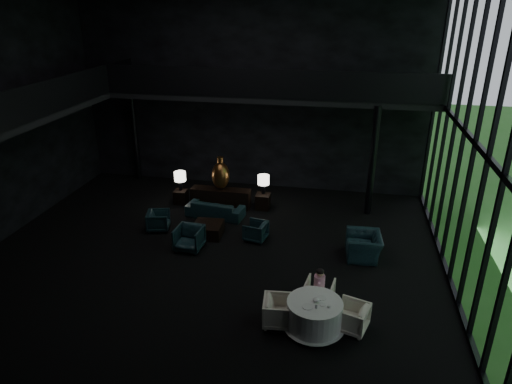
% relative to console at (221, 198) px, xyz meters
% --- Properties ---
extents(floor, '(14.00, 12.00, 0.02)m').
position_rel_console_xyz_m(floor, '(0.67, -3.53, -0.36)').
color(floor, black).
rests_on(floor, ground).
extents(wall_back, '(14.00, 0.04, 8.00)m').
position_rel_console_xyz_m(wall_back, '(0.67, 2.47, 3.64)').
color(wall_back, black).
rests_on(wall_back, ground).
extents(wall_front, '(14.00, 0.04, 8.00)m').
position_rel_console_xyz_m(wall_front, '(0.67, -9.53, 3.64)').
color(wall_front, black).
rests_on(wall_front, ground).
extents(curtain_wall, '(0.20, 12.00, 8.00)m').
position_rel_console_xyz_m(curtain_wall, '(7.62, -3.53, 3.64)').
color(curtain_wall, black).
rests_on(curtain_wall, ground).
extents(mezzanine_left, '(2.00, 12.00, 0.25)m').
position_rel_console_xyz_m(mezzanine_left, '(-5.33, -3.53, 3.64)').
color(mezzanine_left, black).
rests_on(mezzanine_left, wall_left).
extents(mezzanine_back, '(12.00, 2.00, 0.25)m').
position_rel_console_xyz_m(mezzanine_back, '(1.67, 1.47, 3.64)').
color(mezzanine_back, black).
rests_on(mezzanine_back, wall_back).
extents(railing_left, '(0.06, 12.00, 1.00)m').
position_rel_console_xyz_m(railing_left, '(-4.33, -3.53, 4.24)').
color(railing_left, black).
rests_on(railing_left, mezzanine_left).
extents(railing_back, '(12.00, 0.06, 1.00)m').
position_rel_console_xyz_m(railing_back, '(1.67, 0.47, 4.24)').
color(railing_back, black).
rests_on(railing_back, mezzanine_back).
extents(column_nw, '(0.24, 0.24, 4.00)m').
position_rel_console_xyz_m(column_nw, '(-4.33, 2.17, 1.64)').
color(column_nw, black).
rests_on(column_nw, floor).
extents(column_ne, '(0.24, 0.24, 4.00)m').
position_rel_console_xyz_m(column_ne, '(5.47, 0.47, 1.64)').
color(column_ne, black).
rests_on(column_ne, floor).
extents(console, '(2.25, 0.51, 0.72)m').
position_rel_console_xyz_m(console, '(0.00, 0.00, 0.00)').
color(console, black).
rests_on(console, floor).
extents(bronze_urn, '(0.66, 0.66, 1.24)m').
position_rel_console_xyz_m(bronze_urn, '(-0.00, 0.07, 0.89)').
color(bronze_urn, '#B67C43').
rests_on(bronze_urn, console).
extents(side_table_left, '(0.48, 0.48, 0.52)m').
position_rel_console_xyz_m(side_table_left, '(-1.60, -0.00, -0.10)').
color(side_table_left, black).
rests_on(side_table_left, floor).
extents(table_lamp_left, '(0.44, 0.44, 0.74)m').
position_rel_console_xyz_m(table_lamp_left, '(-1.60, 0.05, 0.70)').
color(table_lamp_left, black).
rests_on(table_lamp_left, side_table_left).
extents(side_table_right, '(0.52, 0.52, 0.57)m').
position_rel_console_xyz_m(side_table_right, '(1.60, 0.13, -0.07)').
color(side_table_right, black).
rests_on(side_table_right, floor).
extents(table_lamp_right, '(0.43, 0.43, 0.72)m').
position_rel_console_xyz_m(table_lamp_right, '(1.60, 0.21, 0.73)').
color(table_lamp_right, black).
rests_on(table_lamp_right, side_table_right).
extents(sofa, '(2.13, 0.85, 0.81)m').
position_rel_console_xyz_m(sofa, '(0.03, -0.89, 0.05)').
color(sofa, black).
rests_on(sofa, floor).
extents(lounge_armchair_west, '(0.78, 0.81, 0.70)m').
position_rel_console_xyz_m(lounge_armchair_west, '(-1.58, -2.26, -0.01)').
color(lounge_armchair_west, black).
rests_on(lounge_armchair_west, floor).
extents(lounge_armchair_east, '(0.67, 0.70, 0.62)m').
position_rel_console_xyz_m(lounge_armchair_east, '(1.81, -2.33, -0.05)').
color(lounge_armchair_east, black).
rests_on(lounge_armchair_east, floor).
extents(lounge_armchair_south, '(0.93, 0.88, 0.90)m').
position_rel_console_xyz_m(lounge_armchair_south, '(-0.12, -3.34, 0.09)').
color(lounge_armchair_south, black).
rests_on(lounge_armchair_south, floor).
extents(window_armchair, '(0.90, 1.30, 1.09)m').
position_rel_console_xyz_m(window_armchair, '(5.24, -2.75, 0.19)').
color(window_armchair, black).
rests_on(window_armchair, floor).
extents(coffee_table, '(0.98, 0.98, 0.42)m').
position_rel_console_xyz_m(coffee_table, '(0.18, -2.32, -0.15)').
color(coffee_table, black).
rests_on(coffee_table, floor).
extents(dining_table, '(1.50, 1.50, 0.75)m').
position_rel_console_xyz_m(dining_table, '(4.03, -6.36, -0.03)').
color(dining_table, white).
rests_on(dining_table, floor).
extents(dining_chair_north, '(0.75, 0.71, 0.69)m').
position_rel_console_xyz_m(dining_chair_north, '(4.08, -5.36, -0.01)').
color(dining_chair_north, '#C0B29D').
rests_on(dining_chair_north, floor).
extents(dining_chair_east, '(0.83, 0.86, 0.72)m').
position_rel_console_xyz_m(dining_chair_east, '(4.90, -6.22, -0.00)').
color(dining_chair_east, '#C7AF89').
rests_on(dining_chair_east, floor).
extents(dining_chair_west, '(0.78, 0.82, 0.78)m').
position_rel_console_xyz_m(dining_chair_west, '(3.19, -6.36, 0.03)').
color(dining_chair_west, beige).
rests_on(dining_chair_west, floor).
extents(child, '(0.28, 0.28, 0.60)m').
position_rel_console_xyz_m(child, '(4.07, -5.39, 0.39)').
color(child, pink).
rests_on(child, dining_chair_north).
extents(plate_a, '(0.33, 0.33, 0.02)m').
position_rel_console_xyz_m(plate_a, '(3.87, -6.58, 0.40)').
color(plate_a, white).
rests_on(plate_a, dining_table).
extents(plate_b, '(0.23, 0.23, 0.02)m').
position_rel_console_xyz_m(plate_b, '(4.16, -6.19, 0.40)').
color(plate_b, white).
rests_on(plate_b, dining_table).
extents(saucer, '(0.17, 0.17, 0.01)m').
position_rel_console_xyz_m(saucer, '(4.21, -6.43, 0.40)').
color(saucer, white).
rests_on(saucer, dining_table).
extents(coffee_cup, '(0.09, 0.09, 0.06)m').
position_rel_console_xyz_m(coffee_cup, '(4.35, -6.50, 0.43)').
color(coffee_cup, white).
rests_on(coffee_cup, saucer).
extents(cereal_bowl, '(0.17, 0.17, 0.08)m').
position_rel_console_xyz_m(cereal_bowl, '(4.05, -6.33, 0.43)').
color(cereal_bowl, white).
rests_on(cereal_bowl, dining_table).
extents(cream_pot, '(0.07, 0.07, 0.07)m').
position_rel_console_xyz_m(cream_pot, '(4.07, -6.58, 0.43)').
color(cream_pot, '#99999E').
rests_on(cream_pot, dining_table).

